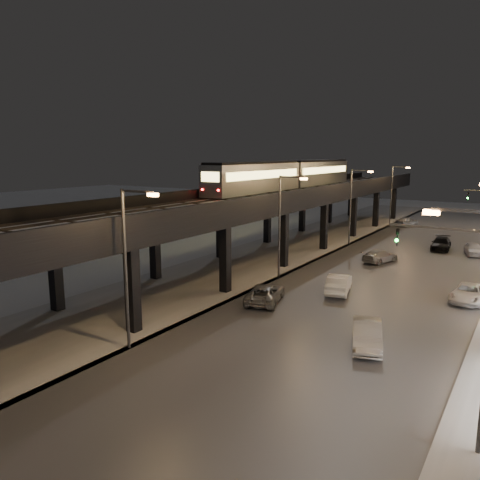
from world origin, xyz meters
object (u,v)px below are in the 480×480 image
Objects in this scene: car_far_white at (407,222)px; car_near_white at (339,284)px; car_onc_silver at (367,335)px; car_mid_silver at (265,294)px; subway_train at (290,174)px; car_onc_dark at (469,294)px; car_onc_white at (441,244)px; car_onc_red at (474,250)px; car_mid_dark at (380,256)px.

car_near_white is at bearing 114.13° from car_far_white.
car_mid_silver is at bearing 137.08° from car_onc_silver.
subway_train is 28.87m from car_onc_dark.
car_mid_silver is 1.05× the size of car_onc_dark.
car_mid_silver is 28.39m from car_onc_white.
subway_train reaches higher than car_near_white.
car_onc_red is (3.48, -1.23, -0.03)m from car_onc_white.
car_onc_white is at bearing 110.20° from car_onc_dark.
car_onc_white reaches higher than car_mid_dark.
car_near_white is 1.17× the size of car_onc_red.
subway_train is 7.36× the size of car_onc_dark.
car_onc_dark is at bearing 53.96° from car_onc_silver.
car_mid_dark is at bearing 85.45° from car_onc_silver.
car_onc_white is at bearing 10.45° from subway_train.
car_onc_white is 1.22× the size of car_onc_red.
car_onc_silver reaches higher than car_far_white.
car_near_white is 38.57m from car_far_white.
car_onc_white is at bearing -113.07° from car_near_white.
subway_train reaches higher than car_onc_dark.
car_far_white is at bearing -106.26° from car_mid_silver.
car_onc_silver reaches higher than car_mid_dark.
car_onc_white is (7.56, -16.21, -0.02)m from car_far_white.
car_far_white reaches higher than car_onc_red.
subway_train is 22.59m from car_onc_red.
car_near_white is 1.09× the size of car_far_white.
car_mid_silver is (-3.70, -5.22, -0.08)m from car_near_white.
car_onc_silver is (5.44, -21.42, 0.10)m from car_mid_dark.
car_onc_red is at bearing -129.08° from car_mid_silver.
subway_train is 23.22m from car_far_white.
car_onc_white reaches higher than car_onc_dark.
car_mid_dark is at bearing 116.11° from car_far_white.
car_onc_red is at bearing 67.21° from car_onc_silver.
car_mid_dark is (3.40, 17.46, -0.04)m from car_mid_silver.
car_mid_silver is at bearing -110.20° from car_onc_white.
car_mid_silver reaches higher than car_onc_red.
car_onc_white is at bearing -94.08° from car_mid_dark.
subway_train is at bearing 150.30° from car_onc_dark.
car_onc_white is (17.69, 3.26, -7.59)m from subway_train.
car_onc_red is at bearing 140.81° from car_far_white.
car_onc_white reaches higher than car_mid_silver.
car_onc_silver is (5.15, -9.18, -0.02)m from car_near_white.
car_onc_silver reaches higher than car_onc_white.
car_mid_dark is 13.04m from car_onc_dark.
car_near_white reaches higher than car_onc_white.
car_mid_dark is at bearing -26.10° from subway_train.
car_mid_dark is 22.10m from car_onc_silver.
car_onc_dark is at bearing -34.79° from subway_train.
car_far_white is at bearing -97.79° from car_near_white.
subway_train reaches higher than car_onc_white.
car_far_white is 17.89m from car_onc_white.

